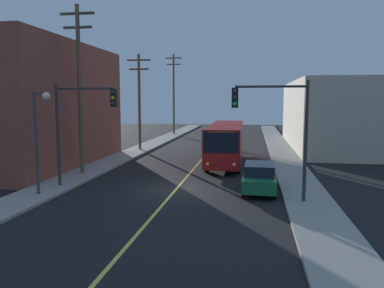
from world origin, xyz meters
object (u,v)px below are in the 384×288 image
(parked_car_green, at_px, (259,177))
(utility_pole_mid, at_px, (139,97))
(traffic_signal_right_corner, at_px, (274,118))
(street_lamp_left, at_px, (39,127))
(utility_pole_near, at_px, (79,83))
(traffic_signal_left_corner, at_px, (82,115))
(utility_pole_far, at_px, (174,91))
(city_bus, at_px, (226,141))

(parked_car_green, xyz_separation_m, utility_pole_mid, (-11.92, 16.17, 4.62))
(traffic_signal_right_corner, distance_m, street_lamp_left, 12.27)
(utility_pole_near, relative_size, traffic_signal_left_corner, 1.89)
(parked_car_green, height_order, utility_pole_far, utility_pole_far)
(parked_car_green, height_order, traffic_signal_right_corner, traffic_signal_right_corner)
(city_bus, bearing_deg, traffic_signal_right_corner, -74.80)
(utility_pole_near, distance_m, traffic_signal_left_corner, 4.75)
(city_bus, bearing_deg, utility_pole_mid, 144.91)
(utility_pole_mid, distance_m, utility_pole_far, 17.84)
(city_bus, height_order, traffic_signal_right_corner, traffic_signal_right_corner)
(parked_car_green, distance_m, utility_pole_far, 36.50)
(city_bus, relative_size, parked_car_green, 2.74)
(utility_pole_mid, relative_size, traffic_signal_right_corner, 1.61)
(city_bus, xyz_separation_m, traffic_signal_left_corner, (-7.61, -10.42, 2.49))
(utility_pole_near, xyz_separation_m, utility_pole_mid, (0.18, 13.14, -0.89))
(utility_pole_mid, relative_size, utility_pole_far, 0.82)
(city_bus, bearing_deg, utility_pole_near, -145.34)
(utility_pole_near, xyz_separation_m, traffic_signal_left_corner, (1.91, -3.83, -2.05))
(city_bus, bearing_deg, parked_car_green, -74.95)
(parked_car_green, xyz_separation_m, street_lamp_left, (-11.61, -2.94, 2.90))
(utility_pole_mid, xyz_separation_m, traffic_signal_right_corner, (12.55, -18.38, -1.16))
(utility_pole_far, bearing_deg, traffic_signal_left_corner, -86.91)
(parked_car_green, height_order, street_lamp_left, street_lamp_left)
(traffic_signal_left_corner, relative_size, traffic_signal_right_corner, 1.00)
(utility_pole_near, xyz_separation_m, traffic_signal_right_corner, (12.73, -5.23, -2.05))
(parked_car_green, distance_m, street_lamp_left, 12.32)
(traffic_signal_right_corner, xyz_separation_m, street_lamp_left, (-12.24, -0.73, -0.56))
(city_bus, bearing_deg, street_lamp_left, -125.74)
(city_bus, relative_size, utility_pole_far, 1.04)
(utility_pole_far, distance_m, traffic_signal_right_corner, 38.41)
(utility_pole_mid, xyz_separation_m, street_lamp_left, (0.31, -19.10, -1.72))
(parked_car_green, distance_m, traffic_signal_right_corner, 4.16)
(utility_pole_mid, distance_m, traffic_signal_right_corner, 22.28)
(utility_pole_mid, bearing_deg, traffic_signal_left_corner, -84.19)
(parked_car_green, bearing_deg, street_lamp_left, -165.81)
(parked_car_green, bearing_deg, city_bus, 105.05)
(utility_pole_far, xyz_separation_m, traffic_signal_left_corner, (1.88, -34.78, -2.25))
(city_bus, xyz_separation_m, parked_car_green, (2.58, -9.61, -0.98))
(traffic_signal_left_corner, bearing_deg, parked_car_green, 4.54)
(utility_pole_mid, bearing_deg, traffic_signal_right_corner, -55.67)
(traffic_signal_left_corner, bearing_deg, street_lamp_left, -123.65)
(utility_pole_near, relative_size, traffic_signal_right_corner, 1.89)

